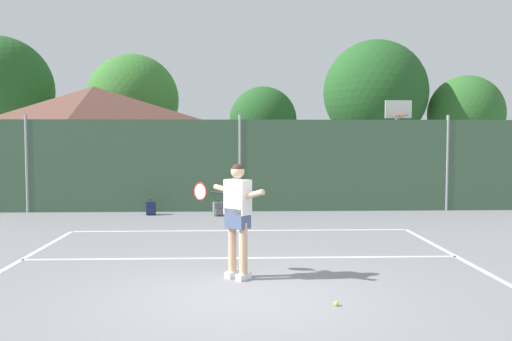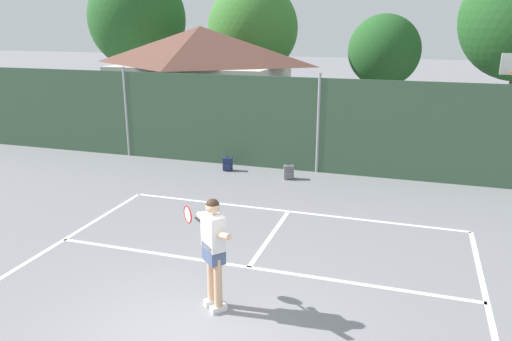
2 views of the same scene
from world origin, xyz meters
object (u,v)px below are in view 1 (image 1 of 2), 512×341
at_px(tennis_ball, 336,303).
at_px(basketball_hoop, 398,137).
at_px(backpack_navy, 151,208).
at_px(backpack_grey, 218,209).
at_px(tennis_player, 237,210).

bearing_deg(tennis_ball, basketball_hoop, 69.34).
xyz_separation_m(basketball_hoop, backpack_navy, (-8.00, -2.15, -2.12)).
distance_m(basketball_hoop, backpack_grey, 6.81).
relative_size(tennis_player, backpack_navy, 4.01).
xyz_separation_m(basketball_hoop, backpack_grey, (-6.00, -2.41, -2.12)).
distance_m(tennis_player, tennis_ball, 2.26).
distance_m(tennis_ball, backpack_grey, 8.72).
relative_size(backpack_navy, backpack_grey, 1.00).
relative_size(basketball_hoop, backpack_grey, 7.67).
height_order(tennis_player, backpack_grey, tennis_player).
bearing_deg(tennis_ball, tennis_player, 132.24).
xyz_separation_m(basketball_hoop, tennis_ball, (-4.12, -10.92, -2.28)).
bearing_deg(tennis_ball, backpack_grey, 102.49).
xyz_separation_m(tennis_player, backpack_navy, (-2.55, 7.30, -0.92)).
distance_m(basketball_hoop, backpack_navy, 8.55).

